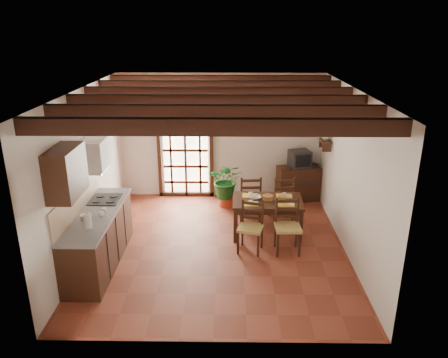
{
  "coord_description": "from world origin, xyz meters",
  "views": [
    {
      "loc": [
        0.21,
        -7.0,
        3.82
      ],
      "look_at": [
        0.1,
        0.4,
        1.15
      ],
      "focal_mm": 35.0,
      "sensor_mm": 36.0,
      "label": 1
    }
  ],
  "objects_px": {
    "crt_tv": "(300,159)",
    "dining_table": "(267,204)",
    "sideboard": "(298,183)",
    "chair_near_right": "(287,236)",
    "chair_far_left": "(250,205)",
    "potted_plant": "(227,181)",
    "kitchen_counter": "(98,238)",
    "pendant_lamp": "(270,126)",
    "chair_far_right": "(281,206)",
    "chair_near_left": "(250,236)"
  },
  "relations": [
    {
      "from": "chair_far_left",
      "to": "potted_plant",
      "type": "height_order",
      "value": "potted_plant"
    },
    {
      "from": "chair_near_right",
      "to": "sideboard",
      "type": "distance_m",
      "value": 2.44
    },
    {
      "from": "chair_near_right",
      "to": "crt_tv",
      "type": "distance_m",
      "value": 2.53
    },
    {
      "from": "chair_near_left",
      "to": "pendant_lamp",
      "type": "xyz_separation_m",
      "value": [
        0.34,
        0.75,
        1.8
      ]
    },
    {
      "from": "chair_near_left",
      "to": "sideboard",
      "type": "bearing_deg",
      "value": 78.37
    },
    {
      "from": "sideboard",
      "to": "chair_far_left",
      "type": "bearing_deg",
      "value": -148.17
    },
    {
      "from": "chair_near_left",
      "to": "chair_far_left",
      "type": "distance_m",
      "value": 1.32
    },
    {
      "from": "kitchen_counter",
      "to": "dining_table",
      "type": "xyz_separation_m",
      "value": [
        2.87,
        1.11,
        0.14
      ]
    },
    {
      "from": "chair_far_right",
      "to": "chair_near_right",
      "type": "bearing_deg",
      "value": 78.37
    },
    {
      "from": "chair_near_right",
      "to": "sideboard",
      "type": "bearing_deg",
      "value": 75.81
    },
    {
      "from": "dining_table",
      "to": "chair_far_right",
      "type": "height_order",
      "value": "chair_far_right"
    },
    {
      "from": "kitchen_counter",
      "to": "potted_plant",
      "type": "distance_m",
      "value": 3.24
    },
    {
      "from": "sideboard",
      "to": "dining_table",
      "type": "bearing_deg",
      "value": -126.77
    },
    {
      "from": "chair_far_left",
      "to": "potted_plant",
      "type": "relative_size",
      "value": 0.45
    },
    {
      "from": "chair_far_left",
      "to": "crt_tv",
      "type": "bearing_deg",
      "value": -141.68
    },
    {
      "from": "chair_far_left",
      "to": "potted_plant",
      "type": "distance_m",
      "value": 0.88
    },
    {
      "from": "chair_far_left",
      "to": "potted_plant",
      "type": "bearing_deg",
      "value": -59.93
    },
    {
      "from": "chair_far_left",
      "to": "dining_table",
      "type": "bearing_deg",
      "value": 109.97
    },
    {
      "from": "dining_table",
      "to": "sideboard",
      "type": "height_order",
      "value": "sideboard"
    },
    {
      "from": "kitchen_counter",
      "to": "chair_near_right",
      "type": "relative_size",
      "value": 2.37
    },
    {
      "from": "chair_far_left",
      "to": "pendant_lamp",
      "type": "relative_size",
      "value": 1.14
    },
    {
      "from": "sideboard",
      "to": "potted_plant",
      "type": "height_order",
      "value": "potted_plant"
    },
    {
      "from": "kitchen_counter",
      "to": "chair_far_left",
      "type": "relative_size",
      "value": 2.34
    },
    {
      "from": "dining_table",
      "to": "potted_plant",
      "type": "height_order",
      "value": "potted_plant"
    },
    {
      "from": "potted_plant",
      "to": "pendant_lamp",
      "type": "bearing_deg",
      "value": -58.41
    },
    {
      "from": "chair_far_right",
      "to": "crt_tv",
      "type": "bearing_deg",
      "value": -124.26
    },
    {
      "from": "kitchen_counter",
      "to": "sideboard",
      "type": "xyz_separation_m",
      "value": [
        3.7,
        2.83,
        -0.08
      ]
    },
    {
      "from": "dining_table",
      "to": "chair_far_left",
      "type": "height_order",
      "value": "chair_far_left"
    },
    {
      "from": "sideboard",
      "to": "crt_tv",
      "type": "relative_size",
      "value": 1.82
    },
    {
      "from": "chair_far_left",
      "to": "pendant_lamp",
      "type": "height_order",
      "value": "pendant_lamp"
    },
    {
      "from": "dining_table",
      "to": "chair_far_left",
      "type": "distance_m",
      "value": 0.8
    },
    {
      "from": "dining_table",
      "to": "sideboard",
      "type": "bearing_deg",
      "value": 65.92
    },
    {
      "from": "chair_near_left",
      "to": "chair_far_right",
      "type": "height_order",
      "value": "chair_far_right"
    },
    {
      "from": "chair_near_left",
      "to": "crt_tv",
      "type": "distance_m",
      "value": 2.72
    },
    {
      "from": "sideboard",
      "to": "chair_near_right",
      "type": "bearing_deg",
      "value": -113.43
    },
    {
      "from": "chair_near_right",
      "to": "pendant_lamp",
      "type": "distance_m",
      "value": 1.96
    },
    {
      "from": "crt_tv",
      "to": "dining_table",
      "type": "bearing_deg",
      "value": -130.47
    },
    {
      "from": "chair_near_right",
      "to": "crt_tv",
      "type": "relative_size",
      "value": 1.86
    },
    {
      "from": "chair_near_left",
      "to": "sideboard",
      "type": "height_order",
      "value": "chair_near_left"
    },
    {
      "from": "dining_table",
      "to": "crt_tv",
      "type": "bearing_deg",
      "value": 65.84
    },
    {
      "from": "chair_near_right",
      "to": "dining_table",
      "type": "bearing_deg",
      "value": 112.6
    },
    {
      "from": "sideboard",
      "to": "pendant_lamp",
      "type": "bearing_deg",
      "value": -128.14
    },
    {
      "from": "chair_far_left",
      "to": "chair_near_right",
      "type": "bearing_deg",
      "value": 109.99
    },
    {
      "from": "chair_near_left",
      "to": "pendant_lamp",
      "type": "height_order",
      "value": "pendant_lamp"
    },
    {
      "from": "kitchen_counter",
      "to": "crt_tv",
      "type": "relative_size",
      "value": 4.41
    },
    {
      "from": "chair_far_right",
      "to": "pendant_lamp",
      "type": "xyz_separation_m",
      "value": [
        -0.35,
        -0.55,
        1.78
      ]
    },
    {
      "from": "dining_table",
      "to": "pendant_lamp",
      "type": "height_order",
      "value": "pendant_lamp"
    },
    {
      "from": "kitchen_counter",
      "to": "pendant_lamp",
      "type": "height_order",
      "value": "pendant_lamp"
    },
    {
      "from": "potted_plant",
      "to": "dining_table",
      "type": "bearing_deg",
      "value": -60.33
    },
    {
      "from": "crt_tv",
      "to": "kitchen_counter",
      "type": "bearing_deg",
      "value": -157.24
    }
  ]
}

